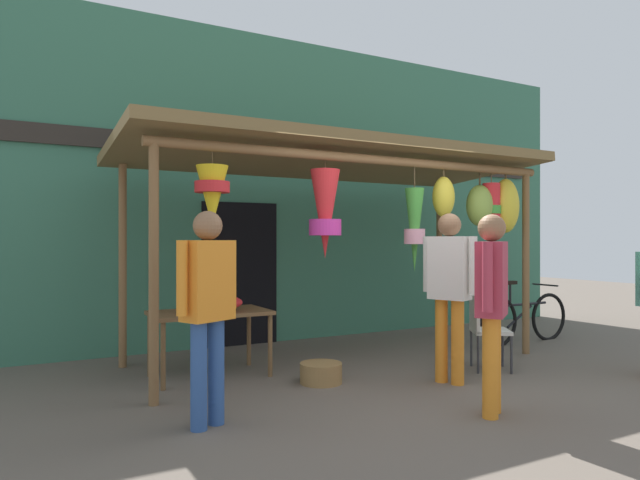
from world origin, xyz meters
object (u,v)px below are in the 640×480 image
at_px(display_table, 210,318).
at_px(passerby_at_right, 208,299).
at_px(customer_foreground, 449,282).
at_px(flower_heap_on_table, 214,303).
at_px(parked_bicycle, 524,318).
at_px(folding_chair, 484,326).
at_px(vendor_in_orange, 492,296).
at_px(wicker_basket_by_table, 321,373).

relative_size(display_table, passerby_at_right, 0.73).
xyz_separation_m(display_table, customer_foreground, (2.08, -1.45, 0.41)).
xyz_separation_m(flower_heap_on_table, passerby_at_right, (-0.53, -1.50, 0.21)).
xyz_separation_m(display_table, parked_bicycle, (4.58, -0.22, -0.28)).
height_order(flower_heap_on_table, passerby_at_right, passerby_at_right).
bearing_deg(display_table, parked_bicycle, -2.72).
relative_size(customer_foreground, passerby_at_right, 1.03).
bearing_deg(folding_chair, passerby_at_right, -173.39).
xyz_separation_m(folding_chair, vendor_in_orange, (-1.14, -1.23, 0.50)).
relative_size(folding_chair, parked_bicycle, 0.48).
bearing_deg(folding_chair, customer_foreground, -160.41).
distance_m(folding_chair, vendor_in_orange, 1.75).
distance_m(parked_bicycle, vendor_in_orange, 3.70).
height_order(wicker_basket_by_table, passerby_at_right, passerby_at_right).
bearing_deg(customer_foreground, parked_bicycle, 26.31).
distance_m(flower_heap_on_table, folding_chair, 3.03).
height_order(display_table, passerby_at_right, passerby_at_right).
bearing_deg(display_table, passerby_at_right, -107.88).
bearing_deg(parked_bicycle, flower_heap_on_table, 178.24).
xyz_separation_m(wicker_basket_by_table, parked_bicycle, (3.66, 0.60, 0.24)).
xyz_separation_m(flower_heap_on_table, customer_foreground, (2.06, -1.37, 0.24)).
height_order(customer_foreground, passerby_at_right, customer_foreground).
height_order(display_table, folding_chair, folding_chair).
bearing_deg(flower_heap_on_table, folding_chair, -21.62).
xyz_separation_m(wicker_basket_by_table, customer_foreground, (1.16, -0.64, 0.94)).
relative_size(parked_bicycle, customer_foreground, 1.00).
height_order(display_table, customer_foreground, customer_foreground).
relative_size(display_table, wicker_basket_by_table, 2.85).
height_order(folding_chair, passerby_at_right, passerby_at_right).
relative_size(parked_bicycle, passerby_at_right, 1.03).
bearing_deg(folding_chair, flower_heap_on_table, 158.38).
height_order(vendor_in_orange, customer_foreground, customer_foreground).
xyz_separation_m(flower_heap_on_table, vendor_in_orange, (1.66, -2.34, 0.20)).
height_order(folding_chair, wicker_basket_by_table, folding_chair).
bearing_deg(wicker_basket_by_table, customer_foreground, -28.84).
bearing_deg(folding_chair, vendor_in_orange, -132.76).
height_order(folding_chair, parked_bicycle, parked_bicycle).
distance_m(flower_heap_on_table, wicker_basket_by_table, 1.36).
distance_m(customer_foreground, passerby_at_right, 2.59).
bearing_deg(passerby_at_right, customer_foreground, 2.69).
bearing_deg(flower_heap_on_table, parked_bicycle, -1.76).
bearing_deg(display_table, customer_foreground, -34.92).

